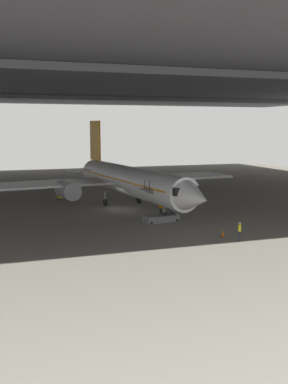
{
  "coord_description": "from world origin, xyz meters",
  "views": [
    {
      "loc": [
        -14.87,
        -50.86,
        9.78
      ],
      "look_at": [
        1.39,
        -3.08,
        2.44
      ],
      "focal_mm": 42.04,
      "sensor_mm": 36.0,
      "label": 1
    }
  ],
  "objects": [
    {
      "name": "crew_worker_near_nose",
      "position": [
        5.13,
        -17.71,
        0.97
      ],
      "size": [
        0.38,
        0.48,
        1.7
      ],
      "color": "#232838",
      "rests_on": "ground_plane"
    },
    {
      "name": "traffic_cone_orange",
      "position": [
        4.51,
        -15.86,
        0.29
      ],
      "size": [
        0.36,
        0.36,
        0.6
      ],
      "color": "black",
      "rests_on": "ground_plane"
    },
    {
      "name": "crew_worker_by_stairs",
      "position": [
        2.66,
        -5.25,
        1.01
      ],
      "size": [
        0.51,
        0.35,
        1.75
      ],
      "color": "#232838",
      "rests_on": "ground_plane"
    },
    {
      "name": "airplane_main",
      "position": [
        0.83,
        1.24,
        3.3
      ],
      "size": [
        32.65,
        33.58,
        10.64
      ],
      "color": "white",
      "rests_on": "ground_plane"
    },
    {
      "name": "baggage_tug",
      "position": [
        -5.91,
        10.59,
        0.53
      ],
      "size": [
        1.63,
        2.38,
        0.9
      ],
      "color": "yellow",
      "rests_on": "ground_plane"
    },
    {
      "name": "ground_plane",
      "position": [
        0.0,
        0.0,
        0.0
      ],
      "size": [
        110.0,
        110.0,
        0.0
      ],
      "primitive_type": "plane",
      "color": "gray"
    },
    {
      "name": "boarding_stairs",
      "position": [
        1.51,
        -8.1,
        0.72
      ],
      "size": [
        4.17,
        1.95,
        4.49
      ],
      "color": "slate",
      "rests_on": "ground_plane"
    },
    {
      "name": "hangar_structure",
      "position": [
        -0.05,
        13.74,
        15.92
      ],
      "size": [
        121.0,
        99.0,
        16.55
      ],
      "color": "#4C4F54",
      "rests_on": "ground_plane"
    }
  ]
}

